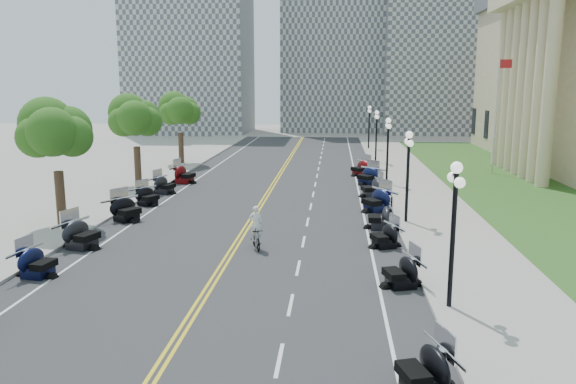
{
  "coord_description": "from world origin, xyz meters",
  "views": [
    {
      "loc": [
        4.65,
        -26.37,
        7.56
      ],
      "look_at": [
        2.24,
        2.39,
        2.0
      ],
      "focal_mm": 35.0,
      "sensor_mm": 36.0,
      "label": 1
    }
  ],
  "objects": [
    {
      "name": "lane_dash_4",
      "position": [
        3.2,
        -8.0,
        0.01
      ],
      "size": [
        0.12,
        2.0,
        0.0
      ],
      "primitive_type": "cube",
      "color": "white",
      "rests_on": "road"
    },
    {
      "name": "bicycle",
      "position": [
        1.06,
        -1.38,
        0.51
      ],
      "size": [
        1.0,
        1.74,
        1.01
      ],
      "primitive_type": "imported",
      "rotation": [
        0.0,
        0.0,
        0.33
      ],
      "color": "#A51414",
      "rests_on": "road"
    },
    {
      "name": "edge_line_south",
      "position": [
        -6.4,
        10.0,
        0.01
      ],
      "size": [
        0.12,
        90.0,
        0.0
      ],
      "primitive_type": "cube",
      "color": "white",
      "rests_on": "road"
    },
    {
      "name": "motorcycle_n_2",
      "position": [
        6.95,
        -13.28,
        0.65
      ],
      "size": [
        2.33,
        2.33,
        1.3
      ],
      "primitive_type": null,
      "rotation": [
        0.0,
        0.0,
        -1.26
      ],
      "color": "black",
      "rests_on": "road"
    },
    {
      "name": "street_lamp_2",
      "position": [
        8.6,
        4.0,
        2.6
      ],
      "size": [
        0.5,
        1.2,
        4.9
      ],
      "primitive_type": null,
      "color": "black",
      "rests_on": "sidewalk_north"
    },
    {
      "name": "lane_dash_19",
      "position": [
        3.2,
        52.0,
        0.01
      ],
      "size": [
        0.12,
        2.0,
        0.0
      ],
      "primitive_type": "cube",
      "color": "white",
      "rests_on": "road"
    },
    {
      "name": "lane_dash_13",
      "position": [
        3.2,
        28.0,
        0.01
      ],
      "size": [
        0.12,
        2.0,
        0.0
      ],
      "primitive_type": "cube",
      "color": "white",
      "rests_on": "road"
    },
    {
      "name": "lane_dash_18",
      "position": [
        3.2,
        48.0,
        0.01
      ],
      "size": [
        0.12,
        2.0,
        0.0
      ],
      "primitive_type": "cube",
      "color": "white",
      "rests_on": "road"
    },
    {
      "name": "tree_4",
      "position": [
        -10.0,
        26.0,
        4.75
      ],
      "size": [
        4.8,
        4.8,
        9.2
      ],
      "primitive_type": null,
      "color": "#235619",
      "rests_on": "sidewalk_south"
    },
    {
      "name": "centerline_yellow_a",
      "position": [
        -0.12,
        10.0,
        0.01
      ],
      "size": [
        0.12,
        90.0,
        0.0
      ],
      "primitive_type": "cube",
      "color": "yellow",
      "rests_on": "road"
    },
    {
      "name": "street_lamp_3",
      "position": [
        8.6,
        16.0,
        2.6
      ],
      "size": [
        0.5,
        1.2,
        4.9
      ],
      "primitive_type": null,
      "color": "black",
      "rests_on": "sidewalk_north"
    },
    {
      "name": "sidewalk_south",
      "position": [
        -10.5,
        10.0,
        0.07
      ],
      "size": [
        5.0,
        90.0,
        0.15
      ],
      "primitive_type": "cube",
      "color": "#9E9991",
      "rests_on": "ground"
    },
    {
      "name": "lane_dash_7",
      "position": [
        3.2,
        4.0,
        0.01
      ],
      "size": [
        0.12,
        2.0,
        0.0
      ],
      "primitive_type": "cube",
      "color": "white",
      "rests_on": "road"
    },
    {
      "name": "motorcycle_n_6",
      "position": [
        7.12,
        2.85,
        0.7
      ],
      "size": [
        2.04,
        2.04,
        1.4
      ],
      "primitive_type": null,
      "rotation": [
        0.0,
        0.0,
        -1.59
      ],
      "color": "black",
      "rests_on": "road"
    },
    {
      "name": "lane_dash_14",
      "position": [
        3.2,
        32.0,
        0.01
      ],
      "size": [
        0.12,
        2.0,
        0.0
      ],
      "primitive_type": "cube",
      "color": "white",
      "rests_on": "road"
    },
    {
      "name": "motorcycle_s_8",
      "position": [
        -7.22,
        11.45,
        0.69
      ],
      "size": [
        2.45,
        2.45,
        1.37
      ],
      "primitive_type": null,
      "rotation": [
        0.0,
        0.0,
        1.27
      ],
      "color": "black",
      "rests_on": "road"
    },
    {
      "name": "lane_dash_10",
      "position": [
        3.2,
        16.0,
        0.01
      ],
      "size": [
        0.12,
        2.0,
        0.0
      ],
      "primitive_type": "cube",
      "color": "white",
      "rests_on": "road"
    },
    {
      "name": "street_lamp_1",
      "position": [
        8.6,
        -8.0,
        2.6
      ],
      "size": [
        0.5,
        1.2,
        4.9
      ],
      "primitive_type": null,
      "color": "black",
      "rests_on": "sidewalk_north"
    },
    {
      "name": "cyclist_rider",
      "position": [
        1.06,
        -1.38,
        1.86
      ],
      "size": [
        0.62,
        0.41,
        1.71
      ],
      "primitive_type": "imported",
      "rotation": [
        0.0,
        0.0,
        3.14
      ],
      "color": "white",
      "rests_on": "bicycle"
    },
    {
      "name": "lane_dash_15",
      "position": [
        3.2,
        36.0,
        0.01
      ],
      "size": [
        0.12,
        2.0,
        0.0
      ],
      "primitive_type": "cube",
      "color": "white",
      "rests_on": "road"
    },
    {
      "name": "lawn",
      "position": [
        17.5,
        18.0,
        0.05
      ],
      "size": [
        9.0,
        60.0,
        0.1
      ],
      "primitive_type": "cube",
      "color": "#356023",
      "rests_on": "ground"
    },
    {
      "name": "street_lamp_4",
      "position": [
        8.6,
        28.0,
        2.6
      ],
      "size": [
        0.5,
        1.2,
        4.9
      ],
      "primitive_type": null,
      "color": "black",
      "rests_on": "sidewalk_north"
    },
    {
      "name": "motorcycle_n_5",
      "position": [
        7.05,
        -0.64,
        0.62
      ],
      "size": [
        2.32,
        2.32,
        1.25
      ],
      "primitive_type": null,
      "rotation": [
        0.0,
        0.0,
        -1.18
      ],
      "color": "black",
      "rests_on": "road"
    },
    {
      "name": "centerline_yellow_b",
      "position": [
        0.12,
        10.0,
        0.01
      ],
      "size": [
        0.12,
        90.0,
        0.0
      ],
      "primitive_type": "cube",
      "color": "yellow",
      "rests_on": "road"
    },
    {
      "name": "street_lamp_5",
      "position": [
        8.6,
        40.0,
        2.6
      ],
      "size": [
        0.5,
        1.2,
        4.9
      ],
      "primitive_type": null,
      "color": "black",
      "rests_on": "sidewalk_north"
    },
    {
      "name": "motorcycle_n_7",
      "position": [
        7.19,
        6.93,
        0.78
      ],
      "size": [
        3.06,
        3.06,
        1.56
      ],
      "primitive_type": null,
      "rotation": [
        0.0,
        0.0,
        -1.02
      ],
      "color": "black",
      "rests_on": "road"
    },
    {
      "name": "motorcycle_s_4",
      "position": [
        -7.08,
        -5.93,
        0.66
      ],
      "size": [
        2.16,
        2.16,
        1.32
      ],
      "primitive_type": null,
      "rotation": [
        0.0,
        0.0,
        1.41
      ],
      "color": "black",
      "rests_on": "road"
    },
    {
      "name": "motorcycle_n_10",
      "position": [
        6.85,
        20.42,
        0.72
      ],
      "size": [
        2.89,
        2.89,
        1.45
      ],
      "primitive_type": null,
      "rotation": [
        0.0,
        0.0,
        -0.95
      ],
      "color": "#590A0C",
      "rests_on": "road"
    },
    {
      "name": "distant_block_b",
      "position": [
        4.0,
        68.0,
        15.0
      ],
      "size": [
        16.0,
        12.0,
        30.0
      ],
      "primitive_type": "cube",
      "color": "gray",
      "rests_on": "ground"
    },
    {
      "name": "distant_block_c",
      "position": [
        22.0,
        65.0,
        11.0
      ],
      "size": [
        20.0,
        14.0,
        22.0
      ],
      "primitive_type": "cube",
      "color": "gray",
      "rests_on": "ground"
    },
    {
      "name": "lane_dash_16",
      "position": [
        3.2,
        40.0,
        0.01
      ],
      "size": [
        0.12,
        2.0,
        0.0
      ],
      "primitive_type": "cube",
      "color": "white",
      "rests_on": "road"
    },
    {
      "name": "distant_block_a",
      "position": [
        -18.0,
        62.0,
        13.0
      ],
      "size": [
        18.0,
        14.0,
        26.0
      ],
      "primitive_type": "cube",
      "color": "gray",
      "rests_on": "ground"
    },
    {
      "name": "lane_dash_3",
      "position": [
        3.2,
        -12.0,
        0.01
      ],
      "size": [
        0.12,
        2.0,
        0.0
      ],
      "primitive_type": "cube",
      "color": "white",
      "rests_on": "road"
    },
    {
      "name": "lane_dash_17",
      "position": [
        3.2,
        44.0,
        0.01
      ],
      "size": [
        0.12,
        2.0,
        0.0
      ],
      "primitive_type": "cube",
      "color": "white",
      "rests_on": "road"
    },
    {
      "name": "motorcycle_s_6",
      "position": [
        -6.95,
        3.4,
        0.74
      ],
      "size": [
        2.93,
        2.93,
        1.48
      ],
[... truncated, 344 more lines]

